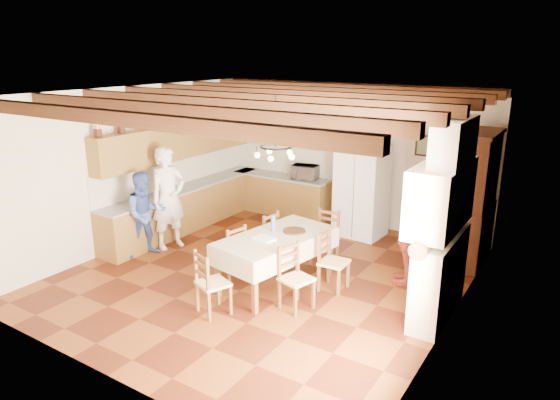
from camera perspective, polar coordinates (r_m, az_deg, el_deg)
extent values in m
cube|color=#461A0B|center=(8.50, -1.68, -8.55)|extent=(6.00, 6.50, 0.02)
cube|color=silver|center=(7.72, -1.87, 12.18)|extent=(6.00, 6.50, 0.02)
cube|color=beige|center=(10.75, 8.11, 5.18)|extent=(6.00, 0.02, 3.00)
cube|color=beige|center=(5.74, -20.55, -6.05)|extent=(6.00, 0.02, 3.00)
cube|color=beige|center=(9.95, -16.27, 3.73)|extent=(0.02, 6.50, 3.00)
cube|color=beige|center=(6.82, 19.63, -2.38)|extent=(0.02, 6.50, 3.00)
cube|color=olive|center=(10.70, -10.52, -0.92)|extent=(0.60, 4.30, 0.86)
cube|color=olive|center=(11.46, 0.19, 0.55)|extent=(2.30, 0.60, 0.86)
cube|color=gray|center=(10.58, -10.65, 1.41)|extent=(0.62, 4.30, 0.04)
cube|color=gray|center=(11.35, 0.20, 2.73)|extent=(2.34, 0.62, 0.04)
cube|color=silver|center=(10.69, -11.86, 3.27)|extent=(0.03, 4.30, 0.60)
cube|color=silver|center=(11.51, 0.96, 4.57)|extent=(2.30, 0.03, 0.60)
cube|color=olive|center=(10.46, -11.44, 6.64)|extent=(0.35, 4.20, 0.70)
cube|color=black|center=(10.13, 16.14, 6.00)|extent=(0.34, 0.03, 0.42)
cube|color=white|center=(10.12, 9.31, 0.98)|extent=(0.96, 0.81, 1.83)
cube|color=beige|center=(7.81, -0.46, -4.25)|extent=(1.32, 2.09, 0.05)
cube|color=brown|center=(7.70, -7.13, -8.12)|extent=(0.08, 0.08, 0.80)
cube|color=brown|center=(7.16, -2.91, -10.01)|extent=(0.08, 0.08, 0.80)
cube|color=brown|center=(8.81, 1.51, -4.71)|extent=(0.08, 0.08, 0.80)
cube|color=brown|center=(8.34, 5.68, -6.06)|extent=(0.08, 0.08, 0.80)
torus|color=black|center=(7.42, -0.49, 6.09)|extent=(0.47, 0.47, 0.03)
imported|color=white|center=(9.55, -12.60, 0.22)|extent=(0.65, 0.81, 1.94)
imported|color=#3D58A5|center=(9.33, -15.10, -1.59)|extent=(0.83, 0.92, 1.57)
imported|color=#B43C29|center=(8.18, 14.39, -4.34)|extent=(0.54, 0.94, 1.51)
imported|color=silver|center=(11.00, 2.88, 3.20)|extent=(0.61, 0.46, 0.31)
imported|color=#341C0E|center=(9.92, 9.11, 7.11)|extent=(0.40, 0.40, 0.34)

